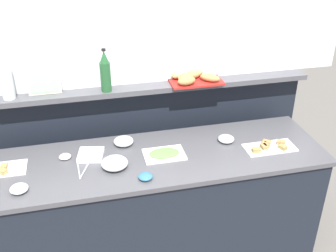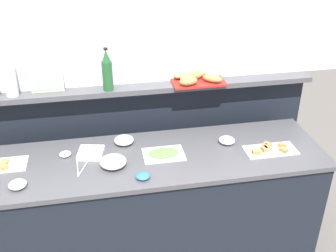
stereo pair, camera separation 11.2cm
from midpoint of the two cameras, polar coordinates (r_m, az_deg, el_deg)
name	(u,v)px [view 2 (the right image)]	position (r m, az deg, el deg)	size (l,w,h in m)	color
ground_plane	(144,203)	(3.80, -2.62, -10.84)	(12.00, 12.00, 0.00)	slate
buffet_counter	(152,207)	(3.05, -1.15, -11.42)	(2.43, 0.70, 0.90)	black
back_ledge_unit	(142,148)	(3.35, -2.68, -3.07)	(2.68, 0.22, 1.24)	black
sandwich_platter_rear	(0,165)	(2.88, -21.68, -5.16)	(0.33, 0.18, 0.04)	white
sandwich_platter_front	(270,149)	(2.95, 15.35, -3.23)	(0.37, 0.17, 0.04)	silver
cold_cuts_platter	(164,154)	(2.80, 0.51, -3.97)	(0.28, 0.20, 0.02)	white
glass_bowl_large	(113,162)	(2.69, -6.58, -5.10)	(0.18, 0.18, 0.07)	silver
glass_bowl_medium	(227,140)	(2.97, 9.40, -2.04)	(0.12, 0.12, 0.05)	silver
glass_bowl_small	(18,185)	(2.64, -19.37, -7.86)	(0.11, 0.11, 0.04)	silver
glass_bowl_extra	(124,140)	(2.93, -5.16, -2.05)	(0.14, 0.14, 0.06)	silver
condiment_bowl_teal	(65,154)	(2.86, -13.26, -3.90)	(0.08, 0.08, 0.03)	silver
condiment_bowl_dark	(143,176)	(2.57, -2.33, -7.07)	(0.09, 0.09, 0.03)	teal
serving_tongs	(80,169)	(2.70, -11.15, -5.98)	(0.08, 0.19, 0.01)	#B7BABF
napkin_stack	(91,153)	(2.84, -9.78, -3.77)	(0.17, 0.17, 0.03)	white
wine_bottle_green	(107,71)	(2.92, -7.51, 7.67)	(0.08, 0.08, 0.32)	#23562D
bread_basket	(193,78)	(3.07, 4.61, 6.84)	(0.40, 0.29, 0.08)	#B2231E
framed_picture	(46,75)	(3.00, -15.81, 7.01)	(0.23, 0.08, 0.25)	#B2AD9E
water_carafe	(10,80)	(3.00, -20.49, 6.13)	(0.09, 0.09, 0.24)	silver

